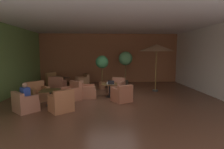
{
  "coord_description": "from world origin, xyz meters",
  "views": [
    {
      "loc": [
        -0.42,
        -8.56,
        2.22
      ],
      "look_at": [
        0.0,
        0.51,
        1.12
      ],
      "focal_mm": 29.0,
      "sensor_mm": 36.0,
      "label": 1
    }
  ],
  "objects_px": {
    "armchair_front_right_south": "(83,82)",
    "armchair_mid_center_east": "(25,104)",
    "iced_drink_cup": "(107,83)",
    "cafe_table_front_right": "(65,80)",
    "armchair_front_right_east": "(58,86)",
    "patio_umbrella_tall_red": "(156,48)",
    "potted_tree_mid_left": "(102,65)",
    "armchair_front_left_south": "(87,92)",
    "armchair_mid_center_north": "(38,94)",
    "cafe_table_mid_center": "(50,93)",
    "armchair_front_left_north": "(122,95)",
    "cafe_table_front_left": "(109,87)",
    "armchair_mid_center_west": "(71,94)",
    "armchair_front_left_east": "(117,87)",
    "open_laptop": "(111,83)",
    "armchair_mid_center_south": "(61,103)",
    "patron_blue_shirt": "(25,93)",
    "armchair_front_right_north": "(53,81)",
    "potted_tree_left_corner": "(126,61)"
  },
  "relations": [
    {
      "from": "armchair_front_left_south",
      "to": "patron_blue_shirt",
      "type": "xyz_separation_m",
      "value": [
        -2.13,
        -2.04,
        0.42
      ]
    },
    {
      "from": "armchair_front_left_south",
      "to": "armchair_mid_center_east",
      "type": "bearing_deg",
      "value": -136.23
    },
    {
      "from": "armchair_mid_center_west",
      "to": "patio_umbrella_tall_red",
      "type": "height_order",
      "value": "patio_umbrella_tall_red"
    },
    {
      "from": "cafe_table_mid_center",
      "to": "armchair_front_right_north",
      "type": "bearing_deg",
      "value": 103.8
    },
    {
      "from": "armchair_front_right_south",
      "to": "patron_blue_shirt",
      "type": "xyz_separation_m",
      "value": [
        -1.56,
        -5.18,
        0.42
      ]
    },
    {
      "from": "armchair_mid_center_east",
      "to": "potted_tree_left_corner",
      "type": "xyz_separation_m",
      "value": [
        4.42,
        4.94,
        1.41
      ]
    },
    {
      "from": "iced_drink_cup",
      "to": "open_laptop",
      "type": "bearing_deg",
      "value": -12.65
    },
    {
      "from": "armchair_mid_center_north",
      "to": "iced_drink_cup",
      "type": "bearing_deg",
      "value": 9.64
    },
    {
      "from": "armchair_mid_center_north",
      "to": "cafe_table_mid_center",
      "type": "bearing_deg",
      "value": -43.73
    },
    {
      "from": "iced_drink_cup",
      "to": "cafe_table_front_right",
      "type": "bearing_deg",
      "value": 134.93
    },
    {
      "from": "armchair_mid_center_east",
      "to": "armchair_front_left_east",
      "type": "bearing_deg",
      "value": 40.41
    },
    {
      "from": "armchair_front_left_south",
      "to": "armchair_front_right_north",
      "type": "height_order",
      "value": "armchair_front_right_north"
    },
    {
      "from": "armchair_front_right_south",
      "to": "patio_umbrella_tall_red",
      "type": "bearing_deg",
      "value": -22.33
    },
    {
      "from": "armchair_front_right_east",
      "to": "patio_umbrella_tall_red",
      "type": "relative_size",
      "value": 0.34
    },
    {
      "from": "armchair_mid_center_east",
      "to": "potted_tree_mid_left",
      "type": "bearing_deg",
      "value": 55.49
    },
    {
      "from": "cafe_table_front_right",
      "to": "potted_tree_mid_left",
      "type": "xyz_separation_m",
      "value": [
        2.4,
        -0.55,
        0.96
      ]
    },
    {
      "from": "cafe_table_front_right",
      "to": "armchair_mid_center_south",
      "type": "bearing_deg",
      "value": -79.59
    },
    {
      "from": "armchair_front_left_south",
      "to": "iced_drink_cup",
      "type": "bearing_deg",
      "value": 0.46
    },
    {
      "from": "armchair_front_left_north",
      "to": "armchair_mid_center_south",
      "type": "relative_size",
      "value": 0.98
    },
    {
      "from": "patio_umbrella_tall_red",
      "to": "potted_tree_left_corner",
      "type": "bearing_deg",
      "value": 135.44
    },
    {
      "from": "potted_tree_mid_left",
      "to": "armchair_front_left_south",
      "type": "bearing_deg",
      "value": -108.97
    },
    {
      "from": "patio_umbrella_tall_red",
      "to": "armchair_mid_center_west",
      "type": "bearing_deg",
      "value": -158.07
    },
    {
      "from": "armchair_front_left_east",
      "to": "potted_tree_mid_left",
      "type": "distance_m",
      "value": 1.77
    },
    {
      "from": "armchair_front_right_south",
      "to": "armchair_mid_center_east",
      "type": "height_order",
      "value": "armchair_front_right_south"
    },
    {
      "from": "cafe_table_mid_center",
      "to": "armchair_mid_center_north",
      "type": "height_order",
      "value": "armchair_mid_center_north"
    },
    {
      "from": "armchair_front_left_south",
      "to": "armchair_front_right_south",
      "type": "distance_m",
      "value": 3.19
    },
    {
      "from": "cafe_table_front_left",
      "to": "cafe_table_mid_center",
      "type": "bearing_deg",
      "value": -151.1
    },
    {
      "from": "armchair_mid_center_north",
      "to": "armchair_mid_center_east",
      "type": "xyz_separation_m",
      "value": [
        0.05,
        -1.53,
        -0.03
      ]
    },
    {
      "from": "cafe_table_front_left",
      "to": "armchair_front_left_north",
      "type": "bearing_deg",
      "value": -61.04
    },
    {
      "from": "armchair_mid_center_west",
      "to": "open_laptop",
      "type": "xyz_separation_m",
      "value": [
        1.89,
        0.46,
        0.4
      ]
    },
    {
      "from": "armchair_front_left_north",
      "to": "armchair_mid_center_east",
      "type": "bearing_deg",
      "value": -162.45
    },
    {
      "from": "armchair_front_right_east",
      "to": "iced_drink_cup",
      "type": "height_order",
      "value": "armchair_front_right_east"
    },
    {
      "from": "patio_umbrella_tall_red",
      "to": "open_laptop",
      "type": "bearing_deg",
      "value": -152.67
    },
    {
      "from": "armchair_front_right_east",
      "to": "armchair_front_right_south",
      "type": "xyz_separation_m",
      "value": [
        1.25,
        1.6,
        -0.02
      ]
    },
    {
      "from": "cafe_table_front_left",
      "to": "armchair_mid_center_south",
      "type": "xyz_separation_m",
      "value": [
        -1.89,
        -2.26,
        -0.2
      ]
    },
    {
      "from": "potted_tree_mid_left",
      "to": "armchair_mid_center_north",
      "type": "bearing_deg",
      "value": -137.62
    },
    {
      "from": "armchair_front_left_north",
      "to": "cafe_table_mid_center",
      "type": "distance_m",
      "value": 3.12
    },
    {
      "from": "armchair_mid_center_west",
      "to": "iced_drink_cup",
      "type": "relative_size",
      "value": 9.53
    },
    {
      "from": "cafe_table_front_left",
      "to": "armchair_mid_center_east",
      "type": "bearing_deg",
      "value": -146.31
    },
    {
      "from": "armchair_front_right_south",
      "to": "armchair_mid_center_west",
      "type": "bearing_deg",
      "value": -91.73
    },
    {
      "from": "armchair_front_right_south",
      "to": "armchair_mid_center_east",
      "type": "bearing_deg",
      "value": -106.93
    },
    {
      "from": "cafe_table_front_left",
      "to": "armchair_front_right_south",
      "type": "bearing_deg",
      "value": 119.34
    },
    {
      "from": "patron_blue_shirt",
      "to": "armchair_front_right_south",
      "type": "bearing_deg",
      "value": 73.24
    },
    {
      "from": "armchair_front_left_east",
      "to": "armchair_mid_center_west",
      "type": "bearing_deg",
      "value": -144.55
    },
    {
      "from": "armchair_mid_center_east",
      "to": "potted_tree_left_corner",
      "type": "height_order",
      "value": "potted_tree_left_corner"
    },
    {
      "from": "patio_umbrella_tall_red",
      "to": "potted_tree_mid_left",
      "type": "bearing_deg",
      "value": 165.13
    },
    {
      "from": "cafe_table_mid_center",
      "to": "armchair_mid_center_east",
      "type": "relative_size",
      "value": 0.7
    },
    {
      "from": "patio_umbrella_tall_red",
      "to": "potted_tree_mid_left",
      "type": "xyz_separation_m",
      "value": [
        -3.1,
        0.82,
        -1.02
      ]
    },
    {
      "from": "armchair_front_left_east",
      "to": "armchair_front_left_south",
      "type": "relative_size",
      "value": 1.19
    },
    {
      "from": "armchair_front_right_south",
      "to": "armchair_mid_center_north",
      "type": "xyz_separation_m",
      "value": [
        -1.63,
        -3.67,
        0.03
      ]
    }
  ]
}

